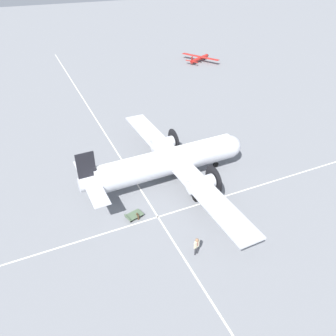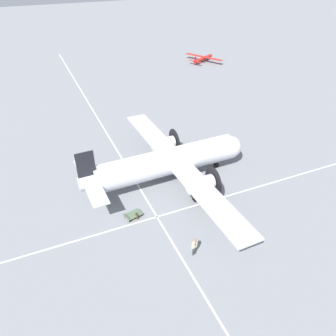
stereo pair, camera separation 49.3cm
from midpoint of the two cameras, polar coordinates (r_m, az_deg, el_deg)
The scene contains 8 objects.
ground_plane at distance 37.30m, azimuth 0.38°, elevation -2.25°, with size 300.00×300.00×0.00m, color slate.
apron_line_eastwest at distance 36.31m, azimuth -4.57°, elevation -3.52°, with size 120.00×0.16×0.01m.
apron_line_northsouth at distance 33.74m, azimuth 3.90°, elevation -6.90°, with size 0.16×120.00×0.01m.
airliner_main at distance 35.98m, azimuth 1.04°, elevation 1.28°, with size 26.86×19.29×6.05m.
crew_foreground at distance 28.58m, azimuth 5.16°, elevation -13.23°, with size 0.31×0.62×1.86m.
suitcase_near_door at distance 32.43m, azimuth -5.03°, elevation -8.34°, with size 0.45×0.13×0.60m.
baggage_cart at distance 32.62m, azimuth -5.66°, elevation -8.11°, with size 1.44×1.87×0.56m.
light_aircraft_distant at distance 80.15m, azimuth 6.35°, elevation 18.45°, with size 9.03×7.09×1.89m.
Camera 2 is at (27.54, -12.07, 22.07)m, focal length 35.00 mm.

